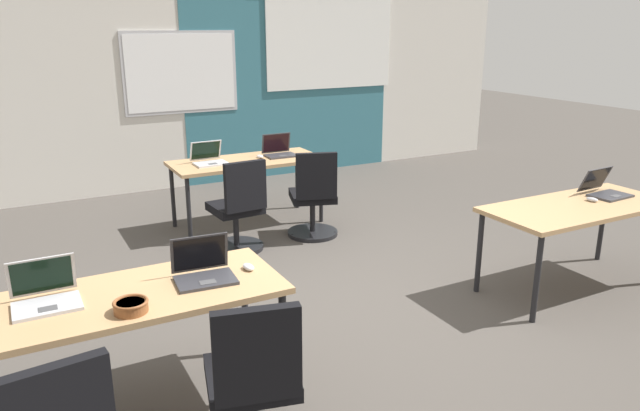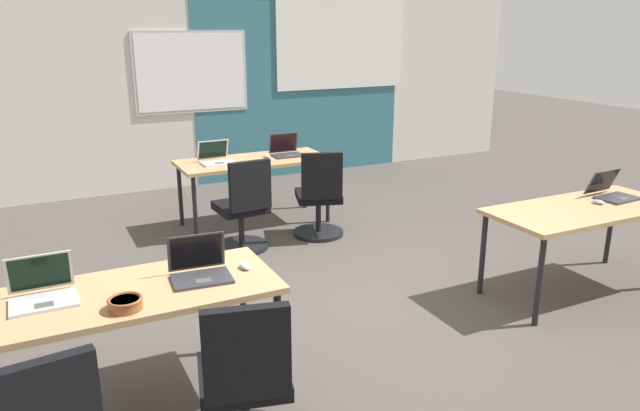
% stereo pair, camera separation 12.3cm
% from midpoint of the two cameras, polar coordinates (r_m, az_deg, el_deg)
% --- Properties ---
extents(ground_plane, '(24.00, 24.00, 0.00)m').
position_cam_midpoint_polar(ground_plane, '(4.82, 2.34, -9.17)').
color(ground_plane, '#47423D').
extents(back_wall_assembly, '(10.00, 0.27, 2.80)m').
position_cam_midpoint_polar(back_wall_assembly, '(8.26, -12.39, 11.64)').
color(back_wall_assembly, silver).
rests_on(back_wall_assembly, ground).
extents(desk_near_left, '(1.60, 0.70, 0.72)m').
position_cam_midpoint_polar(desk_near_left, '(3.47, -18.09, -8.77)').
color(desk_near_left, tan).
rests_on(desk_near_left, ground).
extents(desk_near_right, '(1.60, 0.70, 0.72)m').
position_cam_midpoint_polar(desk_near_right, '(5.25, 22.65, -0.54)').
color(desk_near_right, tan).
rests_on(desk_near_right, ground).
extents(desk_far_center, '(1.60, 0.70, 0.72)m').
position_cam_midpoint_polar(desk_far_center, '(6.49, -7.48, 3.79)').
color(desk_far_center, tan).
rests_on(desk_far_center, ground).
extents(laptop_far_right, '(0.33, 0.28, 0.23)m').
position_cam_midpoint_polar(laptop_far_right, '(6.63, -4.40, 5.16)').
color(laptop_far_right, '#333338').
rests_on(laptop_far_right, desk_far_center).
extents(mouse_far_right, '(0.07, 0.11, 0.03)m').
position_cam_midpoint_polar(mouse_far_right, '(6.54, -6.24, 4.64)').
color(mouse_far_right, silver).
rests_on(mouse_far_right, desk_far_center).
extents(chair_far_right, '(0.56, 0.61, 0.92)m').
position_cam_midpoint_polar(chair_far_right, '(6.10, -1.18, 0.35)').
color(chair_far_right, black).
rests_on(chair_far_right, ground).
extents(laptop_far_left, '(0.34, 0.32, 0.22)m').
position_cam_midpoint_polar(laptop_far_left, '(6.35, -11.00, 4.35)').
color(laptop_far_left, silver).
rests_on(laptop_far_left, desk_far_center).
extents(chair_far_left, '(0.52, 0.55, 0.92)m').
position_cam_midpoint_polar(chair_far_left, '(5.78, -8.33, -0.80)').
color(chair_far_left, black).
rests_on(chair_far_left, ground).
extents(laptop_near_left_inner, '(0.35, 0.29, 0.24)m').
position_cam_midpoint_polar(laptop_near_left_inner, '(3.51, -11.96, -6.04)').
color(laptop_near_left_inner, '#333338').
rests_on(laptop_near_left_inner, desk_near_left).
extents(mouse_near_left_inner, '(0.07, 0.10, 0.03)m').
position_cam_midpoint_polar(mouse_near_left_inner, '(3.60, -7.77, -5.79)').
color(mouse_near_left_inner, silver).
rests_on(mouse_near_left_inner, desk_near_left).
extents(chair_near_left_inner, '(0.53, 0.58, 0.92)m').
position_cam_midpoint_polar(chair_near_left_inner, '(3.12, -7.48, -17.21)').
color(chair_near_left_inner, black).
rests_on(chair_near_left_inner, ground).
extents(laptop_near_right_end, '(0.35, 0.34, 0.22)m').
position_cam_midpoint_polar(laptop_near_right_end, '(5.59, 24.81, 1.37)').
color(laptop_near_right_end, '#333338').
rests_on(laptop_near_right_end, desk_near_right).
extents(mouse_near_right_end, '(0.07, 0.11, 0.03)m').
position_cam_midpoint_polar(mouse_near_right_end, '(5.36, 23.77, 0.52)').
color(mouse_near_right_end, '#B2B2B7').
rests_on(mouse_near_right_end, desk_near_right).
extents(laptop_near_left_end, '(0.33, 0.28, 0.23)m').
position_cam_midpoint_polar(laptop_near_left_end, '(3.47, -25.51, -7.69)').
color(laptop_near_left_end, '#B7B7BC').
rests_on(laptop_near_left_end, desk_near_left).
extents(snack_bowl, '(0.18, 0.18, 0.06)m').
position_cam_midpoint_polar(snack_bowl, '(3.23, -18.54, -8.98)').
color(snack_bowl, brown).
rests_on(snack_bowl, desk_near_left).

